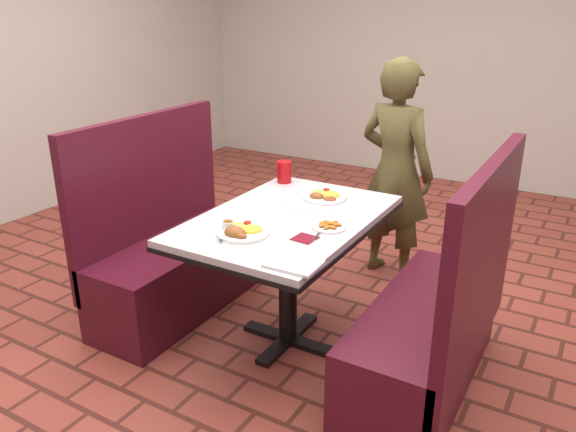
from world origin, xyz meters
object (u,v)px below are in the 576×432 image
object	(u,v)px
dining_table	(288,233)
red_tumbler	(284,172)
booth_bench_left	(175,257)
booth_bench_right	(434,329)
near_dinner_plate	(242,229)
plantain_plate	(329,226)
far_dinner_plate	(325,195)
diner_person	(396,172)

from	to	relation	value
dining_table	red_tumbler	size ratio (longest dim) A/B	9.24
booth_bench_left	booth_bench_right	bearing A→B (deg)	0.00
near_dinner_plate	red_tumbler	bearing A→B (deg)	106.89
booth_bench_right	plantain_plate	xyz separation A→B (m)	(-0.54, -0.04, 0.43)
booth_bench_left	plantain_plate	xyz separation A→B (m)	(1.05, -0.04, 0.43)
far_dinner_plate	red_tumbler	bearing A→B (deg)	157.57
diner_person	booth_bench_left	bearing A→B (deg)	61.72
booth_bench_left	far_dinner_plate	xyz separation A→B (m)	(0.84, 0.34, 0.44)
booth_bench_right	far_dinner_plate	world-z (taller)	booth_bench_right
booth_bench_right	red_tumbler	size ratio (longest dim) A/B	9.15
dining_table	near_dinner_plate	distance (m)	0.35
diner_person	booth_bench_right	bearing A→B (deg)	132.92
far_dinner_plate	red_tumbler	xyz separation A→B (m)	(-0.35, 0.14, 0.04)
booth_bench_left	diner_person	size ratio (longest dim) A/B	0.82
far_dinner_plate	plantain_plate	xyz separation A→B (m)	(0.22, -0.39, -0.01)
booth_bench_left	near_dinner_plate	xyz separation A→B (m)	(0.73, -0.32, 0.45)
booth_bench_right	plantain_plate	size ratio (longest dim) A/B	7.16
booth_bench_right	red_tumbler	bearing A→B (deg)	156.30
booth_bench_right	near_dinner_plate	xyz separation A→B (m)	(-0.86, -0.32, 0.45)
plantain_plate	booth_bench_right	bearing A→B (deg)	4.44
near_dinner_plate	dining_table	bearing A→B (deg)	78.20
dining_table	booth_bench_left	bearing A→B (deg)	180.00
booth_bench_left	booth_bench_right	world-z (taller)	same
far_dinner_plate	plantain_plate	world-z (taller)	far_dinner_plate
far_dinner_plate	dining_table	bearing A→B (deg)	-96.27
near_dinner_plate	red_tumbler	world-z (taller)	red_tumbler
booth_bench_right	dining_table	bearing A→B (deg)	180.00
dining_table	red_tumbler	bearing A→B (deg)	122.57
far_dinner_plate	diner_person	bearing A→B (deg)	79.43
near_dinner_plate	far_dinner_plate	bearing A→B (deg)	81.05
near_dinner_plate	far_dinner_plate	distance (m)	0.67
dining_table	diner_person	size ratio (longest dim) A/B	0.82
booth_bench_left	near_dinner_plate	bearing A→B (deg)	-23.53
diner_person	far_dinner_plate	size ratio (longest dim) A/B	5.99
dining_table	far_dinner_plate	xyz separation A→B (m)	(0.04, 0.34, 0.12)
dining_table	booth_bench_left	xyz separation A→B (m)	(-0.80, 0.00, -0.32)
booth_bench_right	red_tumbler	world-z (taller)	booth_bench_right
plantain_plate	near_dinner_plate	bearing A→B (deg)	-139.30
plantain_plate	red_tumbler	size ratio (longest dim) A/B	1.28
booth_bench_left	plantain_plate	world-z (taller)	booth_bench_left
booth_bench_left	booth_bench_right	xyz separation A→B (m)	(1.60, 0.00, 0.00)
diner_person	plantain_plate	distance (m)	1.14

